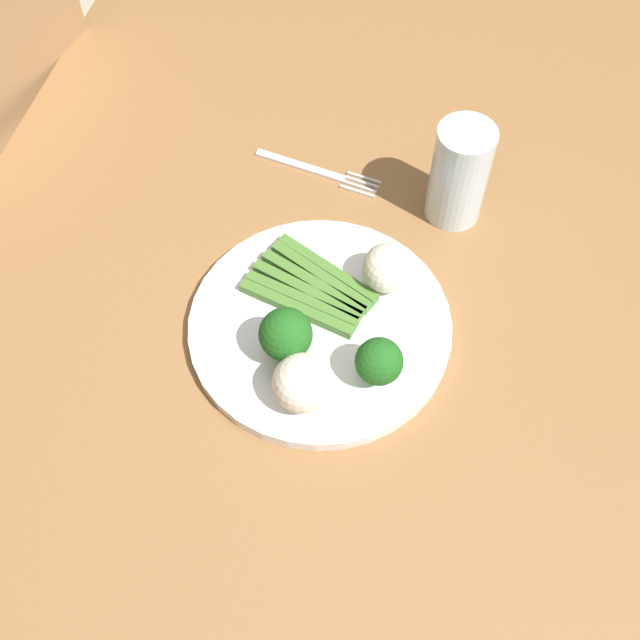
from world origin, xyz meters
TOP-DOWN VIEW (x-y plane):
  - ground_plane at (0.00, 0.00)m, footprint 6.00×6.00m
  - dining_table at (0.00, 0.00)m, footprint 1.19×0.98m
  - plate at (0.07, -0.03)m, footprint 0.29×0.29m
  - asparagus_bundle at (0.04, -0.05)m, footprint 0.12×0.15m
  - broccoli_outer_edge at (0.13, 0.04)m, footprint 0.05×0.05m
  - broccoli_near_center at (0.12, -0.06)m, footprint 0.06×0.06m
  - cauliflower_front_left at (0.01, 0.03)m, footprint 0.06×0.06m
  - cauliflower_back_right at (0.17, -0.03)m, footprint 0.06×0.06m
  - fork at (-0.15, -0.09)m, footprint 0.05×0.17m
  - water_glass at (-0.13, 0.08)m, footprint 0.07×0.07m

SIDE VIEW (x-z plane):
  - ground_plane at x=0.00m, z-range -0.02..0.00m
  - dining_table at x=0.00m, z-range 0.26..0.98m
  - fork at x=-0.15m, z-range 0.72..0.72m
  - plate at x=0.07m, z-range 0.72..0.74m
  - asparagus_bundle at x=0.04m, z-range 0.74..0.75m
  - cauliflower_front_left at x=0.01m, z-range 0.74..0.79m
  - cauliflower_back_right at x=0.17m, z-range 0.74..0.80m
  - broccoli_outer_edge at x=0.13m, z-range 0.74..0.80m
  - broccoli_near_center at x=0.12m, z-range 0.74..0.81m
  - water_glass at x=-0.13m, z-range 0.72..0.85m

